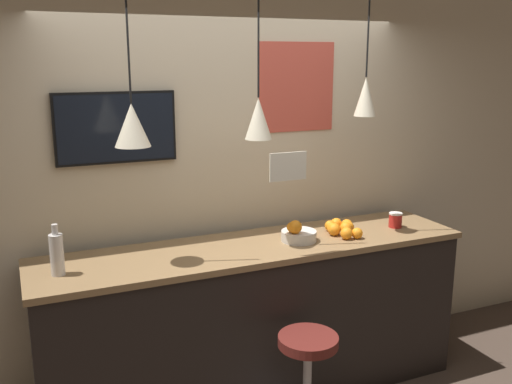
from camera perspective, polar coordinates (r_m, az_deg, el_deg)
back_wall at (r=3.99m, az=-2.52°, el=1.84°), size 8.00×0.06×2.90m
service_counter at (r=3.90m, az=0.00°, el=-12.70°), size 2.83×0.66×1.06m
bar_stool at (r=3.52m, az=5.17°, el=-17.37°), size 0.40×0.40×0.67m
fruit_bowl at (r=3.75m, az=4.17°, el=-4.15°), size 0.23×0.23×0.16m
orange_pile at (r=3.95m, az=8.56°, el=-3.60°), size 0.23×0.32×0.09m
juice_bottle at (r=3.35m, az=-19.30°, el=-5.84°), size 0.08×0.08×0.29m
spread_jar at (r=4.17m, az=13.77°, el=-2.74°), size 0.09×0.09×0.11m
pendant_lamp_left at (r=3.26m, az=-12.29°, el=6.65°), size 0.20×0.20×1.05m
pendant_lamp_middle at (r=3.49m, az=0.24°, el=7.48°), size 0.17×0.17×1.05m
pendant_lamp_right at (r=3.85m, az=10.89°, el=9.44°), size 0.14×0.14×0.94m
mounted_tv at (r=3.67m, az=-13.82°, el=6.25°), size 0.75×0.04×0.45m
hanging_menu_board at (r=3.38m, az=3.24°, el=2.56°), size 0.24×0.01×0.17m
wall_poster at (r=4.08m, az=4.10°, el=10.41°), size 0.58×0.01×0.62m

